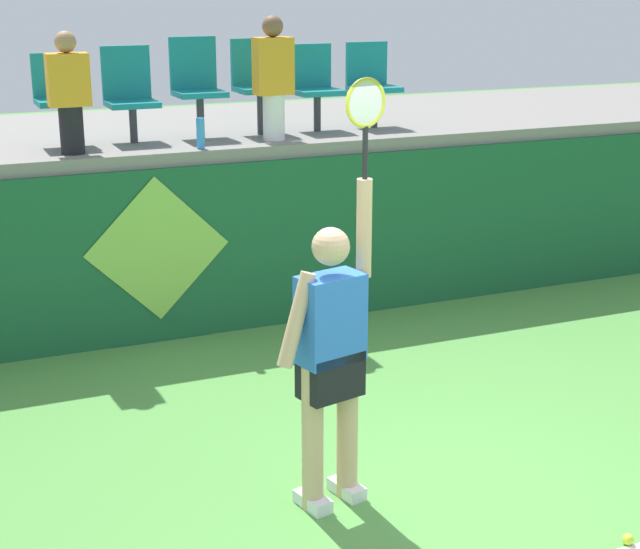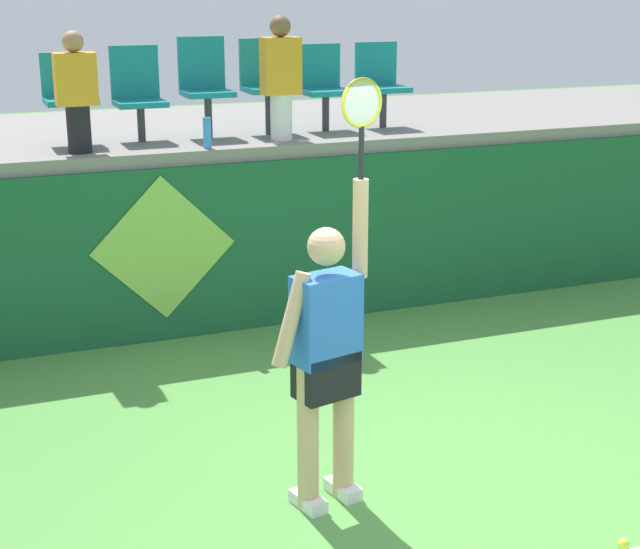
{
  "view_description": "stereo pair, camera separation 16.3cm",
  "coord_description": "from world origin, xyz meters",
  "px_view_note": "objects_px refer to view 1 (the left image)",
  "views": [
    {
      "loc": [
        -2.81,
        -4.6,
        3.06
      ],
      "look_at": [
        -0.33,
        1.23,
        1.15
      ],
      "focal_mm": 54.94,
      "sensor_mm": 36.0,
      "label": 1
    },
    {
      "loc": [
        -2.66,
        -4.66,
        3.06
      ],
      "look_at": [
        -0.33,
        1.23,
        1.15
      ],
      "focal_mm": 54.94,
      "sensor_mm": 36.0,
      "label": 2
    }
  ],
  "objects_px": {
    "tennis_player": "(331,351)",
    "tennis_ball": "(628,539)",
    "stadium_chair_5": "(371,80)",
    "stadium_chair_2": "(197,83)",
    "stadium_chair_1": "(130,92)",
    "spectator_1": "(273,76)",
    "stadium_chair_3": "(257,81)",
    "spectator_0": "(69,92)",
    "stadium_chair_4": "(314,83)",
    "stadium_chair_0": "(61,94)",
    "water_bottle": "(200,133)"
  },
  "relations": [
    {
      "from": "stadium_chair_3",
      "to": "stadium_chair_4",
      "type": "height_order",
      "value": "stadium_chair_3"
    },
    {
      "from": "tennis_ball",
      "to": "stadium_chair_3",
      "type": "relative_size",
      "value": 0.07
    },
    {
      "from": "tennis_ball",
      "to": "spectator_1",
      "type": "relative_size",
      "value": 0.06
    },
    {
      "from": "tennis_ball",
      "to": "spectator_1",
      "type": "height_order",
      "value": "spectator_1"
    },
    {
      "from": "stadium_chair_3",
      "to": "stadium_chair_5",
      "type": "distance_m",
      "value": 1.19
    },
    {
      "from": "water_bottle",
      "to": "stadium_chair_5",
      "type": "height_order",
      "value": "stadium_chair_5"
    },
    {
      "from": "stadium_chair_3",
      "to": "spectator_1",
      "type": "xyz_separation_m",
      "value": [
        0.0,
        -0.43,
        0.08
      ]
    },
    {
      "from": "stadium_chair_3",
      "to": "stadium_chair_5",
      "type": "xyz_separation_m",
      "value": [
        1.19,
        -0.0,
        -0.04
      ]
    },
    {
      "from": "stadium_chair_2",
      "to": "stadium_chair_1",
      "type": "bearing_deg",
      "value": 179.9
    },
    {
      "from": "stadium_chair_2",
      "to": "stadium_chair_5",
      "type": "bearing_deg",
      "value": -0.18
    },
    {
      "from": "tennis_player",
      "to": "tennis_ball",
      "type": "bearing_deg",
      "value": -39.32
    },
    {
      "from": "stadium_chair_2",
      "to": "stadium_chair_3",
      "type": "xyz_separation_m",
      "value": [
        0.59,
        -0.0,
        -0.0
      ]
    },
    {
      "from": "stadium_chair_4",
      "to": "stadium_chair_5",
      "type": "xyz_separation_m",
      "value": [
        0.61,
        -0.0,
        0.0
      ]
    },
    {
      "from": "spectator_0",
      "to": "tennis_ball",
      "type": "bearing_deg",
      "value": -64.2
    },
    {
      "from": "water_bottle",
      "to": "stadium_chair_2",
      "type": "xyz_separation_m",
      "value": [
        0.17,
        0.65,
        0.37
      ]
    },
    {
      "from": "stadium_chair_1",
      "to": "tennis_ball",
      "type": "bearing_deg",
      "value": -72.41
    },
    {
      "from": "tennis_ball",
      "to": "stadium_chair_1",
      "type": "distance_m",
      "value": 5.69
    },
    {
      "from": "stadium_chair_1",
      "to": "stadium_chair_4",
      "type": "relative_size",
      "value": 1.03
    },
    {
      "from": "stadium_chair_2",
      "to": "stadium_chair_3",
      "type": "height_order",
      "value": "stadium_chair_2"
    },
    {
      "from": "tennis_player",
      "to": "stadium_chair_2",
      "type": "distance_m",
      "value": 4.13
    },
    {
      "from": "stadium_chair_5",
      "to": "stadium_chair_4",
      "type": "bearing_deg",
      "value": 179.99
    },
    {
      "from": "tennis_player",
      "to": "stadium_chair_4",
      "type": "height_order",
      "value": "tennis_player"
    },
    {
      "from": "stadium_chair_5",
      "to": "spectator_1",
      "type": "bearing_deg",
      "value": -160.23
    },
    {
      "from": "stadium_chair_5",
      "to": "spectator_0",
      "type": "xyz_separation_m",
      "value": [
        -3.02,
        -0.47,
        0.07
      ]
    },
    {
      "from": "tennis_ball",
      "to": "spectator_0",
      "type": "bearing_deg",
      "value": 115.8
    },
    {
      "from": "stadium_chair_2",
      "to": "stadium_chair_0",
      "type": "bearing_deg",
      "value": -179.55
    },
    {
      "from": "tennis_player",
      "to": "stadium_chair_2",
      "type": "xyz_separation_m",
      "value": [
        0.37,
        3.95,
        1.17
      ]
    },
    {
      "from": "spectator_0",
      "to": "stadium_chair_2",
      "type": "bearing_deg",
      "value": 21.19
    },
    {
      "from": "stadium_chair_5",
      "to": "tennis_ball",
      "type": "bearing_deg",
      "value": -99.08
    },
    {
      "from": "tennis_ball",
      "to": "stadium_chair_4",
      "type": "height_order",
      "value": "stadium_chair_4"
    },
    {
      "from": "tennis_player",
      "to": "spectator_0",
      "type": "distance_m",
      "value": 3.77
    },
    {
      "from": "water_bottle",
      "to": "stadium_chair_0",
      "type": "bearing_deg",
      "value": 148.87
    },
    {
      "from": "stadium_chair_3",
      "to": "stadium_chair_5",
      "type": "height_order",
      "value": "stadium_chair_3"
    },
    {
      "from": "tennis_ball",
      "to": "stadium_chair_4",
      "type": "distance_m",
      "value": 5.46
    },
    {
      "from": "spectator_0",
      "to": "spectator_1",
      "type": "xyz_separation_m",
      "value": [
        1.83,
        0.04,
        0.06
      ]
    },
    {
      "from": "tennis_ball",
      "to": "stadium_chair_0",
      "type": "distance_m",
      "value": 5.88
    },
    {
      "from": "spectator_1",
      "to": "stadium_chair_5",
      "type": "bearing_deg",
      "value": 19.77
    },
    {
      "from": "tennis_ball",
      "to": "stadium_chair_0",
      "type": "height_order",
      "value": "stadium_chair_0"
    },
    {
      "from": "stadium_chair_5",
      "to": "stadium_chair_1",
      "type": "bearing_deg",
      "value": 179.84
    },
    {
      "from": "stadium_chair_0",
      "to": "stadium_chair_4",
      "type": "xyz_separation_m",
      "value": [
        2.4,
        0.0,
        -0.0
      ]
    },
    {
      "from": "stadium_chair_5",
      "to": "stadium_chair_3",
      "type": "bearing_deg",
      "value": 179.95
    },
    {
      "from": "stadium_chair_4",
      "to": "tennis_player",
      "type": "bearing_deg",
      "value": -111.4
    },
    {
      "from": "stadium_chair_0",
      "to": "stadium_chair_4",
      "type": "bearing_deg",
      "value": 0.1
    },
    {
      "from": "spectator_1",
      "to": "stadium_chair_1",
      "type": "bearing_deg",
      "value": 160.33
    },
    {
      "from": "stadium_chair_0",
      "to": "spectator_1",
      "type": "xyz_separation_m",
      "value": [
        1.83,
        -0.42,
        0.12
      ]
    },
    {
      "from": "stadium_chair_1",
      "to": "stadium_chair_5",
      "type": "distance_m",
      "value": 2.41
    },
    {
      "from": "water_bottle",
      "to": "stadium_chair_2",
      "type": "height_order",
      "value": "stadium_chair_2"
    },
    {
      "from": "stadium_chair_5",
      "to": "spectator_1",
      "type": "height_order",
      "value": "spectator_1"
    },
    {
      "from": "spectator_0",
      "to": "stadium_chair_5",
      "type": "bearing_deg",
      "value": 8.91
    },
    {
      "from": "stadium_chair_1",
      "to": "spectator_0",
      "type": "distance_m",
      "value": 0.78
    }
  ]
}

